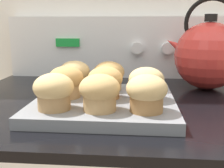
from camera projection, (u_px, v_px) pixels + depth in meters
control_panel at (118, 47)px, 0.96m from camera, size 0.73×0.07×0.20m
muffin_pan at (106, 103)px, 0.61m from camera, size 0.30×0.30×0.02m
muffin_r0_c0 at (54, 91)px, 0.52m from camera, size 0.08×0.08×0.07m
muffin_r0_c1 at (101, 92)px, 0.52m from camera, size 0.08×0.08×0.07m
muffin_r0_c2 at (147, 93)px, 0.51m from camera, size 0.08×0.08×0.07m
muffin_r1_c0 at (66, 81)px, 0.61m from camera, size 0.08×0.08×0.07m
muffin_r1_c1 at (107, 82)px, 0.60m from camera, size 0.08×0.08×0.07m
muffin_r1_c2 at (146, 83)px, 0.59m from camera, size 0.08×0.08×0.07m
muffin_r2_c0 at (75, 74)px, 0.70m from camera, size 0.08×0.08×0.07m
muffin_r2_c1 at (111, 75)px, 0.68m from camera, size 0.08×0.08×0.07m
tea_kettle at (208, 54)px, 0.78m from camera, size 0.22×0.19×0.25m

